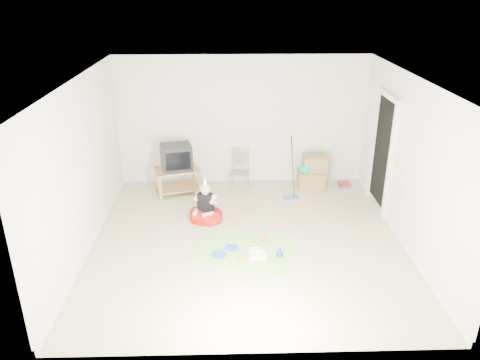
{
  "coord_description": "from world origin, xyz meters",
  "views": [
    {
      "loc": [
        -0.3,
        -6.59,
        3.89
      ],
      "look_at": [
        -0.1,
        0.4,
        0.9
      ],
      "focal_mm": 35.0,
      "sensor_mm": 36.0,
      "label": 1
    }
  ],
  "objects_px": {
    "seated_woman": "(206,211)",
    "cardboard_boxes": "(312,172)",
    "tv_stand": "(178,179)",
    "folding_chair": "(239,173)",
    "birthday_cake": "(257,256)",
    "crt_tv": "(176,157)"
  },
  "relations": [
    {
      "from": "folding_chair",
      "to": "cardboard_boxes",
      "type": "height_order",
      "value": "folding_chair"
    },
    {
      "from": "birthday_cake",
      "to": "crt_tv",
      "type": "bearing_deg",
      "value": 120.45
    },
    {
      "from": "tv_stand",
      "to": "folding_chair",
      "type": "xyz_separation_m",
      "value": [
        1.21,
        0.05,
        0.09
      ]
    },
    {
      "from": "tv_stand",
      "to": "seated_woman",
      "type": "distance_m",
      "value": 1.31
    },
    {
      "from": "cardboard_boxes",
      "to": "seated_woman",
      "type": "xyz_separation_m",
      "value": [
        -2.1,
        -1.38,
        -0.14
      ]
    },
    {
      "from": "cardboard_boxes",
      "to": "birthday_cake",
      "type": "distance_m",
      "value": 2.94
    },
    {
      "from": "crt_tv",
      "to": "folding_chair",
      "type": "xyz_separation_m",
      "value": [
        1.21,
        0.05,
        -0.37
      ]
    },
    {
      "from": "tv_stand",
      "to": "birthday_cake",
      "type": "xyz_separation_m",
      "value": [
        1.42,
        -2.41,
        -0.26
      ]
    },
    {
      "from": "cardboard_boxes",
      "to": "seated_woman",
      "type": "bearing_deg",
      "value": -146.72
    },
    {
      "from": "tv_stand",
      "to": "folding_chair",
      "type": "relative_size",
      "value": 1.17
    },
    {
      "from": "crt_tv",
      "to": "seated_woman",
      "type": "bearing_deg",
      "value": -75.78
    },
    {
      "from": "tv_stand",
      "to": "seated_woman",
      "type": "xyz_separation_m",
      "value": [
        0.6,
        -1.16,
        -0.12
      ]
    },
    {
      "from": "cardboard_boxes",
      "to": "birthday_cake",
      "type": "xyz_separation_m",
      "value": [
        -1.28,
        -2.63,
        -0.29
      ]
    },
    {
      "from": "crt_tv",
      "to": "folding_chair",
      "type": "height_order",
      "value": "crt_tv"
    },
    {
      "from": "folding_chair",
      "to": "cardboard_boxes",
      "type": "bearing_deg",
      "value": 6.37
    },
    {
      "from": "tv_stand",
      "to": "folding_chair",
      "type": "height_order",
      "value": "folding_chair"
    },
    {
      "from": "tv_stand",
      "to": "birthday_cake",
      "type": "relative_size",
      "value": 3.36
    },
    {
      "from": "folding_chair",
      "to": "birthday_cake",
      "type": "distance_m",
      "value": 2.5
    },
    {
      "from": "crt_tv",
      "to": "cardboard_boxes",
      "type": "distance_m",
      "value": 2.74
    },
    {
      "from": "cardboard_boxes",
      "to": "seated_woman",
      "type": "relative_size",
      "value": 0.8
    },
    {
      "from": "folding_chair",
      "to": "cardboard_boxes",
      "type": "relative_size",
      "value": 1.18
    },
    {
      "from": "seated_woman",
      "to": "cardboard_boxes",
      "type": "bearing_deg",
      "value": 33.28
    }
  ]
}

